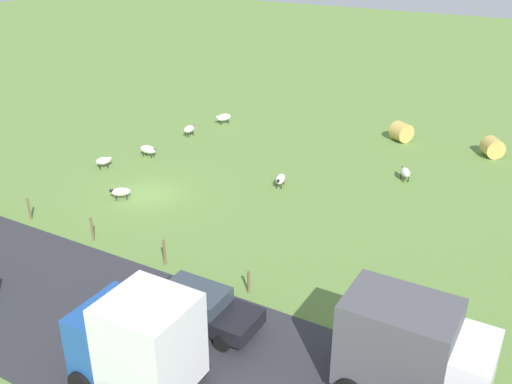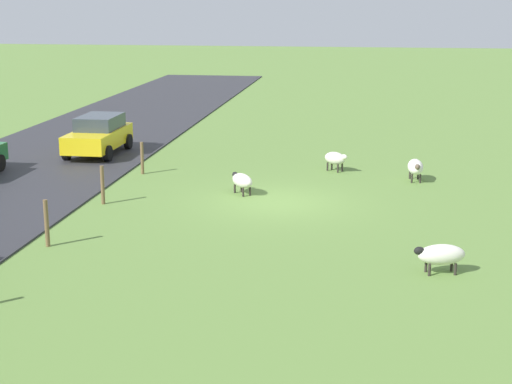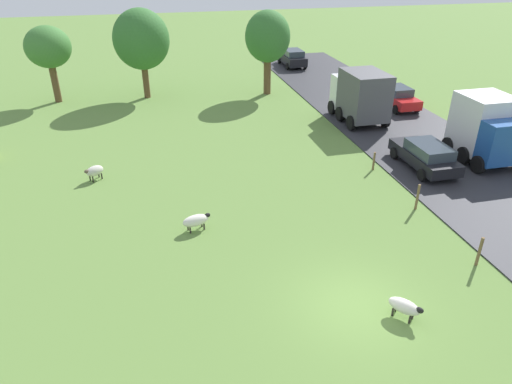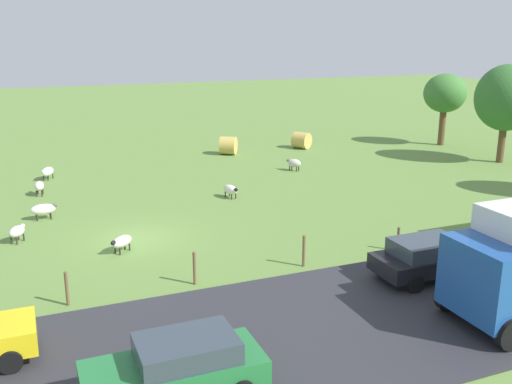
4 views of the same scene
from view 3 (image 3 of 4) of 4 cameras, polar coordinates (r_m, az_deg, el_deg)
name	(u,v)px [view 3 (image 3 of 4)]	position (r m, az deg, el deg)	size (l,w,h in m)	color
ground_plane	(354,306)	(16.77, 11.94, -13.49)	(160.00, 160.00, 0.00)	olive
sheep_1	(196,220)	(20.20, -7.36, -3.48)	(1.30, 0.76, 0.73)	silver
sheep_5	(405,306)	(16.45, 17.74, -13.21)	(1.04, 1.13, 0.71)	silver
sheep_6	(95,171)	(25.72, -19.17, 2.45)	(1.08, 0.98, 0.78)	beige
tree_0	(268,37)	(38.55, 1.44, 18.42)	(3.57, 3.57, 6.57)	brown
tree_1	(141,40)	(38.48, -13.87, 17.67)	(4.29, 4.29, 6.83)	brown
tree_2	(48,48)	(39.58, -24.12, 15.83)	(3.37, 3.37, 5.74)	brown
fence_post_1	(479,252)	(19.78, 25.69, -6.59)	(0.12, 0.12, 1.26)	brown
fence_post_2	(417,197)	(22.76, 19.17, -0.58)	(0.12, 0.12, 1.28)	brown
fence_post_3	(374,161)	(26.21, 14.24, 3.69)	(0.12, 0.12, 1.04)	brown
truck_0	(361,95)	(33.12, 12.70, 11.53)	(2.78, 4.69, 3.51)	white
truck_1	(487,129)	(29.02, 26.49, 6.94)	(2.89, 3.90, 3.62)	#1E4C99
car_1	(292,58)	(48.75, 4.48, 16.10)	(2.05, 4.38, 1.67)	black
car_2	(426,155)	(27.02, 20.06, 4.30)	(2.11, 4.55, 1.49)	black
car_4	(398,97)	(37.08, 17.05, 11.04)	(1.94, 3.82, 1.54)	red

